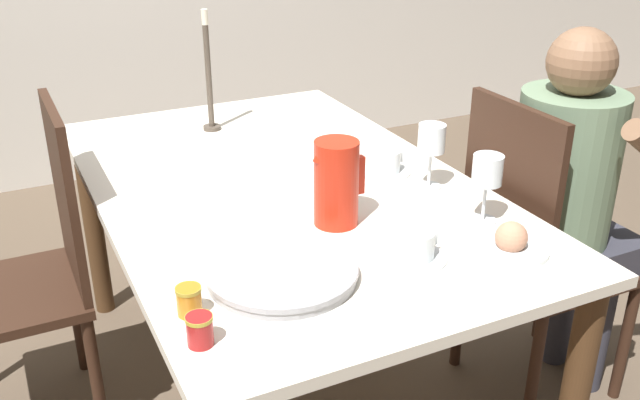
{
  "coord_description": "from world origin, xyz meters",
  "views": [
    {
      "loc": [
        -0.73,
        -1.74,
        1.57
      ],
      "look_at": [
        0.0,
        -0.25,
        0.8
      ],
      "focal_mm": 40.0,
      "sensor_mm": 36.0,
      "label": 1
    }
  ],
  "objects_px": {
    "wine_glass_water": "(432,141)",
    "jam_jar_red": "(200,329)",
    "chair_opposite": "(34,269)",
    "red_pitcher": "(336,183)",
    "teacup_across": "(385,163)",
    "teacup_near_person": "(415,247)",
    "candlestick_tall": "(209,83)",
    "serving_tray": "(282,273)",
    "jam_jar_amber": "(189,299)",
    "person_seated": "(571,190)",
    "chair_person_side": "(532,249)",
    "bread_plate": "(511,243)",
    "wine_glass_juice": "(487,174)"
  },
  "relations": [
    {
      "from": "teacup_near_person",
      "to": "chair_opposite",
      "type": "bearing_deg",
      "value": 135.74
    },
    {
      "from": "chair_opposite",
      "to": "serving_tray",
      "type": "height_order",
      "value": "chair_opposite"
    },
    {
      "from": "wine_glass_juice",
      "to": "wine_glass_water",
      "type": "bearing_deg",
      "value": 90.86
    },
    {
      "from": "red_pitcher",
      "to": "serving_tray",
      "type": "bearing_deg",
      "value": -140.43
    },
    {
      "from": "red_pitcher",
      "to": "teacup_near_person",
      "type": "bearing_deg",
      "value": -71.86
    },
    {
      "from": "chair_person_side",
      "to": "teacup_near_person",
      "type": "relative_size",
      "value": 6.55
    },
    {
      "from": "person_seated",
      "to": "jam_jar_amber",
      "type": "relative_size",
      "value": 18.9
    },
    {
      "from": "chair_opposite",
      "to": "serving_tray",
      "type": "distance_m",
      "value": 0.9
    },
    {
      "from": "wine_glass_water",
      "to": "jam_jar_red",
      "type": "relative_size",
      "value": 2.97
    },
    {
      "from": "serving_tray",
      "to": "bread_plate",
      "type": "xyz_separation_m",
      "value": [
        0.54,
        -0.12,
        0.01
      ]
    },
    {
      "from": "serving_tray",
      "to": "jam_jar_amber",
      "type": "bearing_deg",
      "value": -168.43
    },
    {
      "from": "wine_glass_water",
      "to": "chair_person_side",
      "type": "bearing_deg",
      "value": -17.13
    },
    {
      "from": "chair_opposite",
      "to": "candlestick_tall",
      "type": "height_order",
      "value": "candlestick_tall"
    },
    {
      "from": "wine_glass_water",
      "to": "candlestick_tall",
      "type": "relative_size",
      "value": 0.46
    },
    {
      "from": "wine_glass_water",
      "to": "wine_glass_juice",
      "type": "bearing_deg",
      "value": -89.14
    },
    {
      "from": "bread_plate",
      "to": "chair_person_side",
      "type": "bearing_deg",
      "value": 39.26
    },
    {
      "from": "chair_person_side",
      "to": "bread_plate",
      "type": "bearing_deg",
      "value": -50.74
    },
    {
      "from": "wine_glass_juice",
      "to": "teacup_near_person",
      "type": "height_order",
      "value": "wine_glass_juice"
    },
    {
      "from": "serving_tray",
      "to": "jam_jar_red",
      "type": "relative_size",
      "value": 5.37
    },
    {
      "from": "chair_opposite",
      "to": "jam_jar_amber",
      "type": "height_order",
      "value": "chair_opposite"
    },
    {
      "from": "wine_glass_juice",
      "to": "bread_plate",
      "type": "distance_m",
      "value": 0.2
    },
    {
      "from": "person_seated",
      "to": "wine_glass_water",
      "type": "height_order",
      "value": "person_seated"
    },
    {
      "from": "red_pitcher",
      "to": "bread_plate",
      "type": "bearing_deg",
      "value": -45.83
    },
    {
      "from": "red_pitcher",
      "to": "serving_tray",
      "type": "relative_size",
      "value": 0.65
    },
    {
      "from": "red_pitcher",
      "to": "jam_jar_red",
      "type": "bearing_deg",
      "value": -143.46
    },
    {
      "from": "person_seated",
      "to": "jam_jar_red",
      "type": "distance_m",
      "value": 1.27
    },
    {
      "from": "chair_person_side",
      "to": "teacup_near_person",
      "type": "bearing_deg",
      "value": -68.57
    },
    {
      "from": "person_seated",
      "to": "red_pitcher",
      "type": "xyz_separation_m",
      "value": [
        -0.76,
        0.04,
        0.15
      ]
    },
    {
      "from": "wine_glass_water",
      "to": "jam_jar_red",
      "type": "xyz_separation_m",
      "value": [
        -0.81,
        -0.43,
        -0.1
      ]
    },
    {
      "from": "chair_person_side",
      "to": "wine_glass_water",
      "type": "relative_size",
      "value": 5.31
    },
    {
      "from": "chair_person_side",
      "to": "serving_tray",
      "type": "distance_m",
      "value": 0.95
    },
    {
      "from": "serving_tray",
      "to": "wine_glass_juice",
      "type": "bearing_deg",
      "value": 3.68
    },
    {
      "from": "red_pitcher",
      "to": "wine_glass_juice",
      "type": "xyz_separation_m",
      "value": [
        0.34,
        -0.15,
        0.02
      ]
    },
    {
      "from": "chair_person_side",
      "to": "wine_glass_water",
      "type": "bearing_deg",
      "value": -107.13
    },
    {
      "from": "chair_opposite",
      "to": "teacup_across",
      "type": "distance_m",
      "value": 1.07
    },
    {
      "from": "teacup_near_person",
      "to": "candlestick_tall",
      "type": "relative_size",
      "value": 0.37
    },
    {
      "from": "wine_glass_juice",
      "to": "teacup_across",
      "type": "xyz_separation_m",
      "value": [
        -0.06,
        0.39,
        -0.1
      ]
    },
    {
      "from": "teacup_near_person",
      "to": "serving_tray",
      "type": "relative_size",
      "value": 0.45
    },
    {
      "from": "chair_opposite",
      "to": "red_pitcher",
      "type": "relative_size",
      "value": 4.49
    },
    {
      "from": "person_seated",
      "to": "jam_jar_amber",
      "type": "height_order",
      "value": "person_seated"
    },
    {
      "from": "wine_glass_water",
      "to": "jam_jar_red",
      "type": "distance_m",
      "value": 0.92
    },
    {
      "from": "person_seated",
      "to": "wine_glass_juice",
      "type": "relative_size",
      "value": 6.59
    },
    {
      "from": "teacup_near_person",
      "to": "jam_jar_amber",
      "type": "distance_m",
      "value": 0.53
    },
    {
      "from": "chair_opposite",
      "to": "red_pitcher",
      "type": "xyz_separation_m",
      "value": [
        0.71,
        -0.53,
        0.34
      ]
    },
    {
      "from": "wine_glass_water",
      "to": "candlestick_tall",
      "type": "bearing_deg",
      "value": 118.13
    },
    {
      "from": "teacup_across",
      "to": "serving_tray",
      "type": "bearing_deg",
      "value": -140.58
    },
    {
      "from": "jam_jar_amber",
      "to": "teacup_across",
      "type": "bearing_deg",
      "value": 32.45
    },
    {
      "from": "chair_opposite",
      "to": "wine_glass_water",
      "type": "distance_m",
      "value": 1.2
    },
    {
      "from": "chair_opposite",
      "to": "person_seated",
      "type": "xyz_separation_m",
      "value": [
        1.48,
        -0.57,
        0.19
      ]
    },
    {
      "from": "wine_glass_juice",
      "to": "chair_person_side",
      "type": "bearing_deg",
      "value": 23.45
    }
  ]
}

